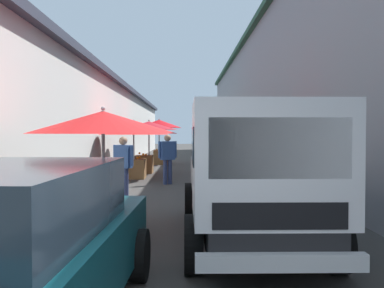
% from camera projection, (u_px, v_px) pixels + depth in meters
% --- Properties ---
extents(ground, '(90.00, 90.00, 0.00)m').
position_uv_depth(ground, '(186.00, 178.00, 15.37)').
color(ground, '#3D3A38').
extents(building_left_whitewash, '(49.80, 7.50, 4.23)m').
position_uv_depth(building_left_whitewash, '(30.00, 123.00, 17.47)').
color(building_left_whitewash, silver).
rests_on(building_left_whitewash, ground).
extents(building_right_concrete, '(49.80, 7.50, 6.88)m').
position_uv_depth(building_right_concrete, '(341.00, 93.00, 17.62)').
color(building_right_concrete, gray).
rests_on(building_right_concrete, ground).
extents(fruit_stall_near_right, '(2.39, 2.39, 2.26)m').
position_uv_depth(fruit_stall_near_right, '(148.00, 133.00, 17.15)').
color(fruit_stall_near_right, '#9E9EA3').
rests_on(fruit_stall_near_right, ground).
extents(fruit_stall_mid_lane, '(2.57, 2.57, 2.19)m').
position_uv_depth(fruit_stall_mid_lane, '(134.00, 133.00, 14.93)').
color(fruit_stall_mid_lane, '#9E9EA3').
rests_on(fruit_stall_mid_lane, ground).
extents(fruit_stall_far_left, '(2.64, 2.64, 2.26)m').
position_uv_depth(fruit_stall_far_left, '(254.00, 131.00, 10.87)').
color(fruit_stall_far_left, '#9E9EA3').
rests_on(fruit_stall_far_left, ground).
extents(fruit_stall_far_right, '(2.51, 2.51, 2.15)m').
position_uv_depth(fruit_stall_far_right, '(102.00, 136.00, 6.84)').
color(fruit_stall_far_right, '#9E9EA3').
rests_on(fruit_stall_far_right, ground).
extents(fruit_stall_near_left, '(2.43, 2.43, 2.47)m').
position_uv_depth(fruit_stall_near_left, '(159.00, 129.00, 21.67)').
color(fruit_stall_near_left, '#9E9EA3').
rests_on(fruit_stall_near_left, ground).
extents(hatchback_car, '(3.98, 2.06, 1.45)m').
position_uv_depth(hatchback_car, '(8.00, 251.00, 3.33)').
color(hatchback_car, '#0F4C56').
rests_on(hatchback_car, ground).
extents(delivery_truck, '(4.92, 1.98, 2.08)m').
position_uv_depth(delivery_truck, '(256.00, 181.00, 5.59)').
color(delivery_truck, black).
rests_on(delivery_truck, ground).
extents(vendor_by_crates, '(0.38, 0.60, 1.64)m').
position_uv_depth(vendor_by_crates, '(168.00, 155.00, 13.37)').
color(vendor_by_crates, navy).
rests_on(vendor_by_crates, ground).
extents(vendor_in_shade, '(0.40, 0.57, 1.61)m').
position_uv_depth(vendor_in_shade, '(123.00, 163.00, 10.50)').
color(vendor_in_shade, navy).
rests_on(vendor_in_shade, ground).
extents(parked_scooter, '(1.69, 0.46, 1.14)m').
position_uv_depth(parked_scooter, '(271.00, 187.00, 9.35)').
color(parked_scooter, black).
rests_on(parked_scooter, ground).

